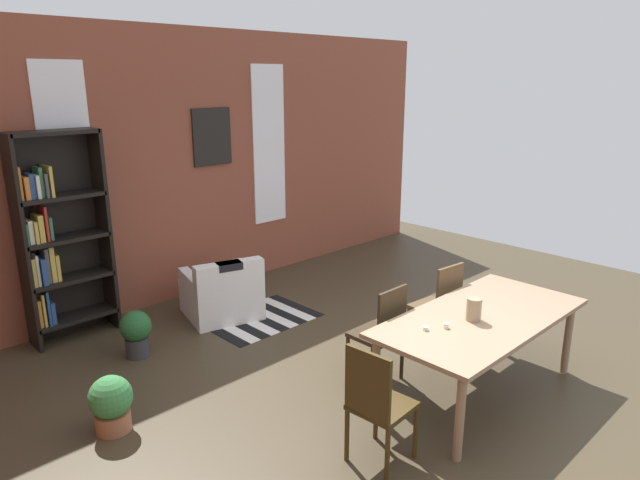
% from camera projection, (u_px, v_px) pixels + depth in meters
% --- Properties ---
extents(ground_plane, '(10.23, 10.23, 0.00)m').
position_uv_depth(ground_plane, '(420.00, 406.00, 4.90)').
color(ground_plane, '#403725').
extents(back_wall_brick, '(8.87, 0.12, 3.34)m').
position_uv_depth(back_wall_brick, '(180.00, 167.00, 7.03)').
color(back_wall_brick, brown).
rests_on(back_wall_brick, ground).
extents(window_pane_0, '(0.55, 0.02, 2.17)m').
position_uv_depth(window_pane_0, '(68.00, 166.00, 6.01)').
color(window_pane_0, white).
extents(window_pane_1, '(0.55, 0.02, 2.17)m').
position_uv_depth(window_pane_1, '(269.00, 145.00, 7.85)').
color(window_pane_1, white).
extents(dining_table, '(2.06, 1.00, 0.75)m').
position_uv_depth(dining_table, '(481.00, 323.00, 4.92)').
color(dining_table, '#95755B').
rests_on(dining_table, ground).
extents(vase_on_table, '(0.13, 0.13, 0.20)m').
position_uv_depth(vase_on_table, '(474.00, 309.00, 4.78)').
color(vase_on_table, '#998466').
rests_on(vase_on_table, dining_table).
extents(tealight_candle_0, '(0.04, 0.04, 0.03)m').
position_uv_depth(tealight_candle_0, '(426.00, 328.00, 4.61)').
color(tealight_candle_0, silver).
rests_on(tealight_candle_0, dining_table).
extents(tealight_candle_1, '(0.04, 0.04, 0.04)m').
position_uv_depth(tealight_candle_1, '(446.00, 326.00, 4.64)').
color(tealight_candle_1, silver).
rests_on(tealight_candle_1, dining_table).
extents(dining_chair_far_right, '(0.44, 0.44, 0.95)m').
position_uv_depth(dining_chair_far_right, '(440.00, 304.00, 5.78)').
color(dining_chair_far_right, brown).
rests_on(dining_chair_far_right, ground).
extents(dining_chair_far_left, '(0.40, 0.40, 0.95)m').
position_uv_depth(dining_chair_far_left, '(382.00, 331.00, 5.16)').
color(dining_chair_far_left, '#312617').
rests_on(dining_chair_far_left, ground).
extents(dining_chair_head_left, '(0.43, 0.43, 0.95)m').
position_uv_depth(dining_chair_head_left, '(376.00, 402.00, 4.02)').
color(dining_chair_head_left, '#3C2D12').
rests_on(dining_chair_head_left, ground).
extents(bookshelf_tall, '(0.89, 0.33, 2.24)m').
position_uv_depth(bookshelf_tall, '(57.00, 239.00, 5.89)').
color(bookshelf_tall, black).
rests_on(bookshelf_tall, ground).
extents(armchair_white, '(0.98, 0.98, 0.75)m').
position_uv_depth(armchair_white, '(222.00, 294.00, 6.68)').
color(armchair_white, white).
rests_on(armchair_white, ground).
extents(potted_plant_corner, '(0.34, 0.34, 0.47)m').
position_uv_depth(potted_plant_corner, '(111.00, 403.00, 4.50)').
color(potted_plant_corner, '#9E6042').
rests_on(potted_plant_corner, ground).
extents(potted_plant_window, '(0.32, 0.32, 0.49)m').
position_uv_depth(potted_plant_window, '(136.00, 331.00, 5.71)').
color(potted_plant_window, '#333338').
rests_on(potted_plant_window, ground).
extents(striped_rug, '(1.25, 0.90, 0.01)m').
position_uv_depth(striped_rug, '(260.00, 318.00, 6.67)').
color(striped_rug, black).
rests_on(striped_rug, ground).
extents(framed_picture, '(0.56, 0.03, 0.72)m').
position_uv_depth(framed_picture, '(212.00, 137.00, 7.18)').
color(framed_picture, black).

